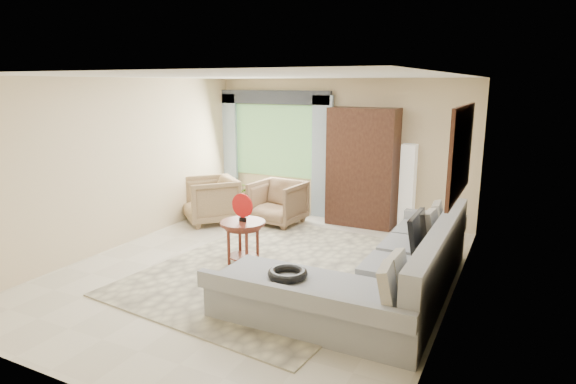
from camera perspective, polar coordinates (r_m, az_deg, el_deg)
The scene contains 17 objects.
ground at distance 6.75m, azimuth -3.27°, elevation -9.10°, with size 6.00×6.00×0.00m, color silver.
area_rug at distance 6.77m, azimuth -1.24°, elevation -8.95°, with size 3.00×4.00×0.02m, color beige.
sectional_sofa at distance 5.86m, azimuth 11.33°, elevation -9.87°, with size 2.30×3.46×0.90m.
tv_screen at distance 6.13m, azimuth 15.21°, elevation -4.71°, with size 0.06×0.74×0.48m, color black.
garden_hose at distance 5.17m, azimuth -0.04°, elevation -9.64°, with size 0.43×0.43×0.09m, color black.
coffee_table at distance 6.83m, azimuth -5.33°, elevation -5.91°, with size 0.63×0.63×0.63m.
red_disc at distance 6.68m, azimuth -5.43°, elevation -1.60°, with size 0.34×0.34×0.03m, color red.
armchair_left at distance 8.93m, azimuth -9.17°, elevation -0.95°, with size 0.90×0.92×0.84m, color #9B7C54.
armchair_right at distance 8.73m, azimuth -1.22°, elevation -1.28°, with size 0.84×0.87×0.79m, color #866549.
potted_plant at distance 9.86m, azimuth -4.91°, elevation -0.42°, with size 0.49×0.42×0.54m, color #999999.
armoire at distance 8.67m, azimuth 8.84°, elevation 2.90°, with size 1.20×0.55×2.10m, color black.
floor_lamp at distance 8.58m, azimuth 13.98°, elevation 0.53°, with size 0.24×0.24×1.50m, color silver.
window at distance 9.58m, azimuth -1.54°, elevation 6.10°, with size 1.80×0.04×1.40m, color #669E59.
curtain_left at distance 10.08m, azimuth -7.07°, elevation 4.90°, with size 0.40×0.08×2.30m, color #9EB7CC.
curtain_right at distance 9.09m, azimuth 4.06°, elevation 4.12°, with size 0.40×0.08×2.30m, color #9EB7CC.
valance at distance 9.46m, azimuth -1.78°, elevation 11.17°, with size 2.40×0.12×0.26m, color #1E232D.
wall_mirror at distance 5.86m, azimuth 19.79°, elevation 4.53°, with size 0.05×1.70×1.05m.
Camera 1 is at (3.14, -5.42, 2.52)m, focal length 30.00 mm.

